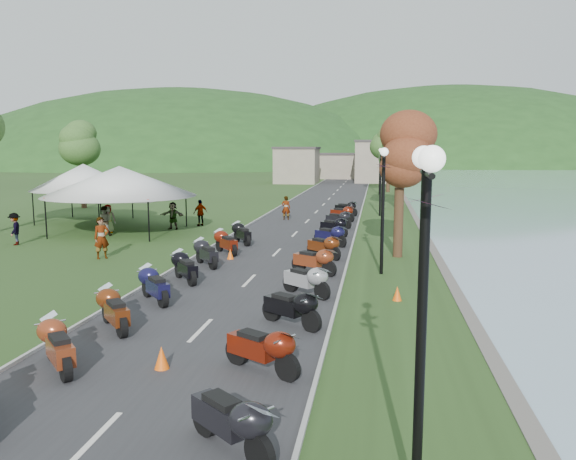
{
  "coord_description": "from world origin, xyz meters",
  "views": [
    {
      "loc": [
        4.76,
        -4.46,
        5.02
      ],
      "look_at": [
        0.74,
        20.85,
        1.3
      ],
      "focal_mm": 35.0,
      "sensor_mm": 36.0,
      "label": 1
    }
  ],
  "objects_px": {
    "pedestrian_a": "(103,259)",
    "pedestrian_b": "(105,236)",
    "vendor_tent_main": "(121,199)",
    "streetlamp_near": "(421,339)",
    "pedestrian_c": "(16,245)"
  },
  "relations": [
    {
      "from": "streetlamp_near",
      "to": "pedestrian_b",
      "type": "distance_m",
      "value": 28.03
    },
    {
      "from": "vendor_tent_main",
      "to": "pedestrian_b",
      "type": "height_order",
      "value": "vendor_tent_main"
    },
    {
      "from": "vendor_tent_main",
      "to": "pedestrian_c",
      "type": "height_order",
      "value": "vendor_tent_main"
    },
    {
      "from": "pedestrian_a",
      "to": "pedestrian_b",
      "type": "distance_m",
      "value": 7.13
    },
    {
      "from": "pedestrian_a",
      "to": "pedestrian_b",
      "type": "xyz_separation_m",
      "value": [
        -3.15,
        6.4,
        0.0
      ]
    },
    {
      "from": "vendor_tent_main",
      "to": "pedestrian_a",
      "type": "distance_m",
      "value": 8.63
    },
    {
      "from": "streetlamp_near",
      "to": "pedestrian_a",
      "type": "relative_size",
      "value": 2.59
    },
    {
      "from": "pedestrian_a",
      "to": "pedestrian_b",
      "type": "height_order",
      "value": "pedestrian_a"
    },
    {
      "from": "streetlamp_near",
      "to": "pedestrian_c",
      "type": "bearing_deg",
      "value": 135.41
    },
    {
      "from": "vendor_tent_main",
      "to": "streetlamp_near",
      "type": "bearing_deg",
      "value": -56.8
    },
    {
      "from": "pedestrian_b",
      "to": "pedestrian_a",
      "type": "bearing_deg",
      "value": 95.66
    },
    {
      "from": "vendor_tent_main",
      "to": "pedestrian_b",
      "type": "xyz_separation_m",
      "value": [
        -0.34,
        -1.52,
        -2.0
      ]
    },
    {
      "from": "pedestrian_a",
      "to": "streetlamp_near",
      "type": "bearing_deg",
      "value": -95.07
    },
    {
      "from": "pedestrian_b",
      "to": "vendor_tent_main",
      "type": "bearing_deg",
      "value": -123.13
    },
    {
      "from": "pedestrian_b",
      "to": "pedestrian_c",
      "type": "height_order",
      "value": "pedestrian_b"
    }
  ]
}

